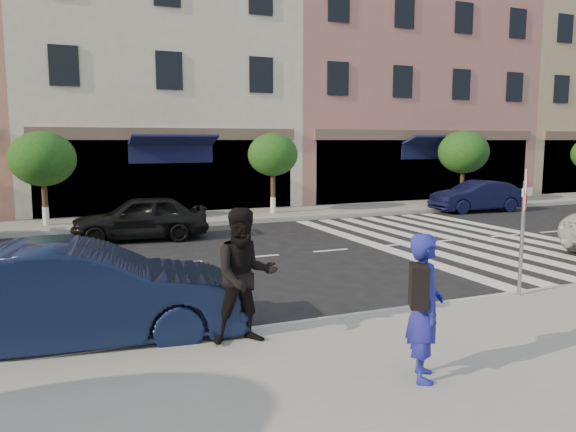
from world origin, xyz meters
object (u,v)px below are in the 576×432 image
at_px(car_near_mid, 79,295).
at_px(car_far_mid, 140,218).
at_px(stop_sign, 525,203).
at_px(photographer, 425,307).
at_px(walker, 245,276).
at_px(car_far_right, 477,196).

distance_m(car_near_mid, car_far_mid, 8.72).
height_order(stop_sign, car_near_mid, stop_sign).
bearing_deg(car_near_mid, stop_sign, -90.09).
xyz_separation_m(photographer, car_far_mid, (-1.56, 11.53, -0.35)).
bearing_deg(car_far_mid, car_near_mid, -7.49).
relative_size(walker, car_far_right, 0.48).
height_order(stop_sign, walker, stop_sign).
height_order(car_far_mid, car_far_right, car_far_mid).
height_order(photographer, walker, walker).
bearing_deg(car_far_right, stop_sign, -33.65).
xyz_separation_m(photographer, car_far_right, (12.16, 12.95, -0.37)).
xyz_separation_m(stop_sign, car_near_mid, (-7.37, 0.80, -1.06)).
height_order(photographer, car_far_mid, photographer).
relative_size(photographer, car_near_mid, 0.38).
relative_size(stop_sign, car_near_mid, 0.50).
distance_m(stop_sign, photographer, 4.46).
bearing_deg(walker, car_far_mid, 94.03).
bearing_deg(photographer, car_near_mid, 78.63).
bearing_deg(walker, photographer, -47.60).
xyz_separation_m(walker, car_far_right, (13.69, 11.02, -0.45)).
relative_size(car_near_mid, car_far_mid, 1.18).
distance_m(walker, car_near_mid, 2.39).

